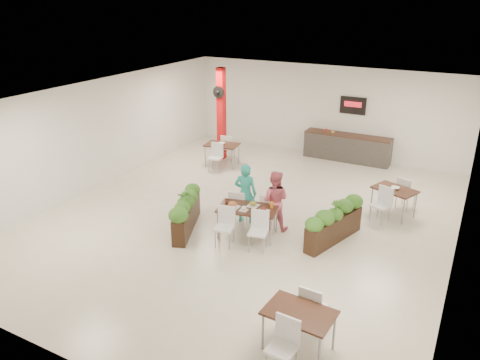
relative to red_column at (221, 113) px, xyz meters
The scene contains 12 objects.
ground 5.11m from the red_column, 51.64° to the right, with size 12.00×12.00×0.00m, color beige.
room_shell 4.85m from the red_column, 51.64° to the right, with size 10.10×12.10×3.22m.
red_column is the anchor object (origin of this frame).
service_counter 4.56m from the red_column, 25.00° to the left, with size 3.00×0.64×2.20m.
main_table 5.94m from the red_column, 53.85° to the right, with size 1.54×1.85×0.92m.
diner_man 5.16m from the red_column, 53.05° to the right, with size 0.57×0.38×1.57m, color teal.
diner_woman 5.68m from the red_column, 46.50° to the right, with size 0.74×0.58×1.53m, color #DD6277.
planter_left 5.61m from the red_column, 69.02° to the right, with size 1.01×1.89×1.05m.
planter_right 6.80m from the red_column, 36.66° to the right, with size 0.87×1.93×1.05m.
side_table_a 1.26m from the red_column, 59.15° to the right, with size 1.20×1.66×0.92m.
side_table_b 6.69m from the red_column, 16.63° to the right, with size 1.24×1.66×0.92m.
side_table_c 9.90m from the red_column, 52.57° to the right, with size 1.16×1.64×0.92m.
Camera 1 is at (5.04, -9.92, 5.48)m, focal length 35.00 mm.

